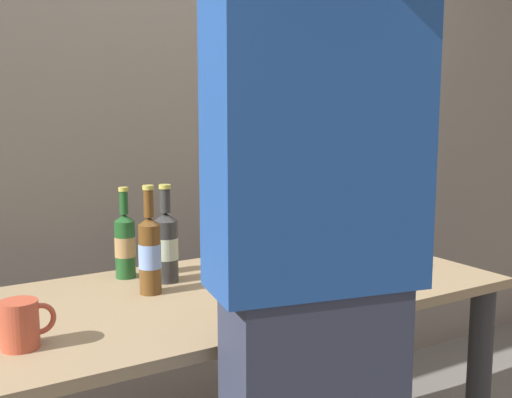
{
  "coord_description": "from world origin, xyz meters",
  "views": [
    {
      "loc": [
        -0.92,
        -1.55,
        1.28
      ],
      "look_at": [
        0.05,
        0.0,
        0.99
      ],
      "focal_mm": 45.61,
      "sensor_mm": 36.0,
      "label": 1
    }
  ],
  "objects_px": {
    "beer_bottle_green": "(125,244)",
    "person_figure": "(315,282)",
    "laptop": "(354,249)",
    "coffee_mug": "(21,324)",
    "beer_bottle_brown": "(150,252)",
    "beer_bottle_amber": "(166,245)"
  },
  "relations": [
    {
      "from": "beer_bottle_green",
      "to": "person_figure",
      "type": "height_order",
      "value": "person_figure"
    },
    {
      "from": "laptop",
      "to": "coffee_mug",
      "type": "xyz_separation_m",
      "value": [
        -1.09,
        -0.18,
        0.01
      ]
    },
    {
      "from": "beer_bottle_brown",
      "to": "person_figure",
      "type": "distance_m",
      "value": 0.61
    },
    {
      "from": "person_figure",
      "to": "coffee_mug",
      "type": "height_order",
      "value": "person_figure"
    },
    {
      "from": "beer_bottle_brown",
      "to": "beer_bottle_amber",
      "type": "distance_m",
      "value": 0.12
    },
    {
      "from": "beer_bottle_brown",
      "to": "person_figure",
      "type": "bearing_deg",
      "value": -79.76
    },
    {
      "from": "laptop",
      "to": "beer_bottle_amber",
      "type": "distance_m",
      "value": 0.63
    },
    {
      "from": "laptop",
      "to": "beer_bottle_brown",
      "type": "distance_m",
      "value": 0.7
    },
    {
      "from": "beer_bottle_amber",
      "to": "beer_bottle_green",
      "type": "bearing_deg",
      "value": 129.07
    },
    {
      "from": "laptop",
      "to": "beer_bottle_amber",
      "type": "height_order",
      "value": "beer_bottle_amber"
    },
    {
      "from": "laptop",
      "to": "beer_bottle_green",
      "type": "xyz_separation_m",
      "value": [
        -0.7,
        0.23,
        0.06
      ]
    },
    {
      "from": "beer_bottle_amber",
      "to": "person_figure",
      "type": "bearing_deg",
      "value": -88.11
    },
    {
      "from": "beer_bottle_green",
      "to": "beer_bottle_amber",
      "type": "height_order",
      "value": "beer_bottle_amber"
    },
    {
      "from": "beer_bottle_brown",
      "to": "person_figure",
      "type": "height_order",
      "value": "person_figure"
    },
    {
      "from": "laptop",
      "to": "beer_bottle_green",
      "type": "relative_size",
      "value": 1.29
    },
    {
      "from": "person_figure",
      "to": "beer_bottle_green",
      "type": "bearing_deg",
      "value": 97.81
    },
    {
      "from": "laptop",
      "to": "person_figure",
      "type": "relative_size",
      "value": 0.2
    },
    {
      "from": "beer_bottle_green",
      "to": "beer_bottle_brown",
      "type": "bearing_deg",
      "value": -90.05
    },
    {
      "from": "beer_bottle_brown",
      "to": "beer_bottle_amber",
      "type": "bearing_deg",
      "value": 44.16
    },
    {
      "from": "laptop",
      "to": "person_figure",
      "type": "height_order",
      "value": "person_figure"
    },
    {
      "from": "beer_bottle_brown",
      "to": "coffee_mug",
      "type": "bearing_deg",
      "value": -150.55
    },
    {
      "from": "laptop",
      "to": "person_figure",
      "type": "bearing_deg",
      "value": -136.25
    }
  ]
}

